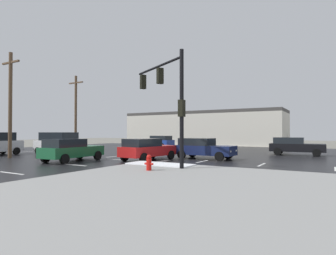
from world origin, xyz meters
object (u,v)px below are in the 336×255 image
traffic_signal_mast (168,92)px  utility_pole_mid (10,103)px  sedan_red (147,149)px  sedan_navy (203,148)px  sedan_green (71,150)px  suv_white (58,143)px  sedan_black (295,146)px  fire_hydrant (149,162)px  utility_pole_far (76,111)px  sedan_blue (158,141)px

traffic_signal_mast → utility_pole_mid: bearing=33.3°
sedan_red → sedan_navy: 4.36m
traffic_signal_mast → sedan_navy: size_ratio=1.39×
traffic_signal_mast → sedan_green: size_ratio=1.38×
traffic_signal_mast → suv_white: (-13.64, 3.30, -3.28)m
sedan_black → sedan_green: 18.88m
suv_white → sedan_green: suv_white is taller
traffic_signal_mast → sedan_navy: bearing=-57.2°
fire_hydrant → suv_white: (-13.83, 5.52, 0.55)m
utility_pole_far → sedan_navy: bearing=-8.8°
sedan_black → sedan_navy: bearing=-130.5°
fire_hydrant → sedan_navy: sedan_navy is taller
sedan_red → utility_pole_far: (-13.91, 5.73, 3.65)m
traffic_signal_mast → utility_pole_far: utility_pole_far is taller
traffic_signal_mast → utility_pole_far: bearing=2.5°
suv_white → sedan_red: (10.19, -0.44, -0.24)m
sedan_blue → sedan_navy: 16.21m
sedan_blue → utility_pole_far: (-5.57, -8.94, 3.65)m
traffic_signal_mast → sedan_navy: (-0.41, 5.98, -3.51)m
fire_hydrant → sedan_green: 7.96m
traffic_signal_mast → sedan_black: bearing=-82.8°
suv_white → sedan_navy: size_ratio=1.06×
sedan_red → utility_pole_far: size_ratio=0.55×
traffic_signal_mast → suv_white: 14.41m
sedan_green → sedan_navy: size_ratio=1.00×
traffic_signal_mast → utility_pole_mid: size_ratio=0.76×
traffic_signal_mast → sedan_blue: 21.41m
sedan_green → utility_pole_mid: utility_pole_mid is taller
suv_white → sedan_black: suv_white is taller
sedan_black → utility_pole_far: bearing=-170.9°
suv_white → traffic_signal_mast: bearing=167.7°
suv_white → utility_pole_mid: (-0.23, -4.38, 3.33)m
sedan_red → sedan_blue: (-8.34, 14.67, 0.00)m
sedan_green → sedan_navy: (7.16, 6.46, 0.00)m
fire_hydrant → utility_pole_far: 20.99m
traffic_signal_mast → utility_pole_mid: 13.91m
sedan_green → sedan_blue: size_ratio=0.99×
fire_hydrant → sedan_black: sedan_black is taller
sedan_red → utility_pole_far: 15.48m
sedan_black → sedan_blue: size_ratio=0.99×
sedan_blue → utility_pole_mid: 19.06m
fire_hydrant → sedan_red: sedan_red is taller
traffic_signal_mast → sedan_black: (5.28, 13.34, -3.51)m
sedan_navy → utility_pole_far: size_ratio=0.53×
suv_white → sedan_blue: bearing=-96.2°
utility_pole_mid → sedan_red: bearing=20.7°
suv_white → utility_pole_far: bearing=-53.7°
sedan_navy → utility_pole_mid: utility_pole_mid is taller
sedan_black → utility_pole_mid: (-19.15, -14.43, 3.56)m
suv_white → sedan_blue: size_ratio=1.05×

